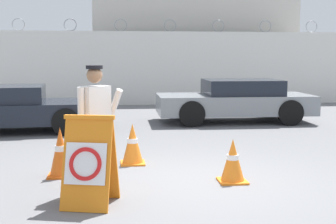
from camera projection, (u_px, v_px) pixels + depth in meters
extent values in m
plane|color=slate|center=(196.00, 182.00, 6.86)|extent=(90.00, 90.00, 0.00)
cube|color=silver|center=(146.00, 68.00, 17.70)|extent=(36.00, 0.30, 2.75)
torus|color=gray|center=(18.00, 25.00, 16.99)|extent=(0.47, 0.03, 0.47)
torus|color=gray|center=(70.00, 25.00, 17.19)|extent=(0.47, 0.03, 0.47)
torus|color=gray|center=(121.00, 25.00, 17.40)|extent=(0.47, 0.03, 0.47)
torus|color=gray|center=(170.00, 26.00, 17.61)|extent=(0.47, 0.03, 0.47)
torus|color=gray|center=(218.00, 26.00, 17.81)|extent=(0.47, 0.03, 0.47)
torus|color=gray|center=(265.00, 26.00, 18.02)|extent=(0.47, 0.03, 0.47)
torus|color=gray|center=(311.00, 27.00, 18.23)|extent=(0.47, 0.03, 0.47)
cube|color=beige|center=(185.00, 40.00, 22.25)|extent=(8.40, 7.15, 5.19)
cube|color=orange|center=(87.00, 165.00, 5.64)|extent=(0.66, 0.48, 1.09)
cube|color=orange|center=(94.00, 159.00, 5.94)|extent=(0.66, 0.48, 1.09)
cube|color=orange|center=(89.00, 117.00, 5.73)|extent=(0.63, 0.21, 0.05)
cube|color=white|center=(86.00, 164.00, 5.61)|extent=(0.53, 0.28, 0.49)
torus|color=red|center=(85.00, 164.00, 5.59)|extent=(0.43, 0.25, 0.40)
cylinder|color=black|center=(91.00, 161.00, 6.48)|extent=(0.15, 0.15, 0.81)
cylinder|color=black|center=(101.00, 158.00, 6.62)|extent=(0.15, 0.15, 0.81)
cube|color=silver|center=(95.00, 109.00, 6.46)|extent=(0.45, 0.46, 0.62)
sphere|color=#936B4C|center=(94.00, 75.00, 6.41)|extent=(0.22, 0.22, 0.22)
cylinder|color=silver|center=(81.00, 109.00, 6.26)|extent=(0.09, 0.09, 0.59)
cylinder|color=silver|center=(113.00, 108.00, 6.61)|extent=(0.30, 0.29, 0.58)
cylinder|color=black|center=(94.00, 67.00, 6.40)|extent=(0.23, 0.23, 0.05)
cube|color=orange|center=(61.00, 175.00, 7.21)|extent=(0.39, 0.39, 0.03)
cone|color=orange|center=(60.00, 151.00, 7.17)|extent=(0.34, 0.34, 0.74)
cylinder|color=white|center=(60.00, 149.00, 7.16)|extent=(0.17, 0.17, 0.10)
cube|color=orange|center=(133.00, 163.00, 8.05)|extent=(0.42, 0.42, 0.03)
cone|color=orange|center=(133.00, 143.00, 8.01)|extent=(0.35, 0.35, 0.67)
cylinder|color=white|center=(133.00, 141.00, 8.00)|extent=(0.18, 0.18, 0.09)
cube|color=orange|center=(232.00, 181.00, 6.89)|extent=(0.41, 0.41, 0.03)
cone|color=orange|center=(233.00, 160.00, 6.85)|extent=(0.35, 0.35, 0.61)
cylinder|color=white|center=(233.00, 157.00, 6.85)|extent=(0.17, 0.17, 0.09)
cylinder|color=black|center=(67.00, 113.00, 12.51)|extent=(0.66, 0.25, 0.64)
cylinder|color=black|center=(66.00, 122.00, 10.86)|extent=(0.66, 0.25, 0.64)
cube|color=black|center=(9.00, 112.00, 11.40)|extent=(4.50, 2.18, 0.50)
cylinder|color=black|center=(192.00, 114.00, 12.16)|extent=(0.69, 0.21, 0.69)
cylinder|color=black|center=(183.00, 107.00, 13.85)|extent=(0.69, 0.21, 0.69)
cylinder|color=black|center=(290.00, 113.00, 12.43)|extent=(0.69, 0.21, 0.69)
cylinder|color=black|center=(270.00, 106.00, 14.11)|extent=(0.69, 0.21, 0.69)
cube|color=gray|center=(234.00, 104.00, 13.12)|extent=(4.29, 1.87, 0.53)
cube|color=black|center=(242.00, 87.00, 13.08)|extent=(2.07, 1.66, 0.42)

